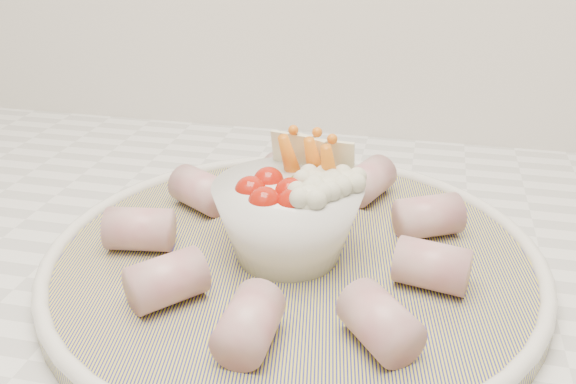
# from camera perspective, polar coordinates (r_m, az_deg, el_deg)

# --- Properties ---
(serving_platter) EXTENTS (0.45, 0.45, 0.02)m
(serving_platter) POSITION_cam_1_polar(r_m,az_deg,el_deg) (0.51, 0.50, -5.93)
(serving_platter) COLOR navy
(serving_platter) RESTS_ON kitchen_counter
(veggie_bowl) EXTENTS (0.11, 0.11, 0.09)m
(veggie_bowl) POSITION_cam_1_polar(r_m,az_deg,el_deg) (0.49, 0.28, -1.98)
(veggie_bowl) COLOR white
(veggie_bowl) RESTS_ON serving_platter
(cured_meat_rolls) EXTENTS (0.28, 0.28, 0.03)m
(cured_meat_rolls) POSITION_cam_1_polar(r_m,az_deg,el_deg) (0.50, 0.51, -3.83)
(cured_meat_rolls) COLOR #A64C57
(cured_meat_rolls) RESTS_ON serving_platter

